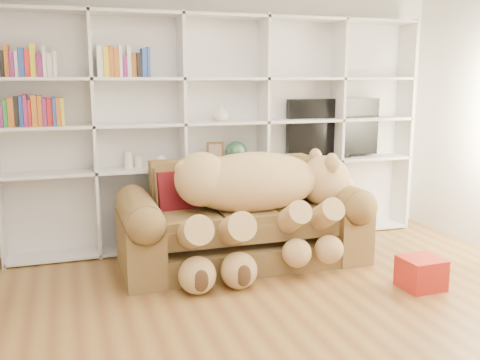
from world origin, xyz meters
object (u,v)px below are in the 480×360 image
object	(u,v)px
teddy_bear	(258,195)
tv	(333,129)
gift_box	(421,273)
sofa	(242,225)

from	to	relation	value
teddy_bear	tv	bearing A→B (deg)	45.74
tv	gift_box	bearing A→B (deg)	-92.86
sofa	gift_box	xyz separation A→B (m)	(1.23, -1.11, -0.23)
teddy_bear	gift_box	xyz separation A→B (m)	(1.14, -0.92, -0.56)
gift_box	teddy_bear	bearing A→B (deg)	141.12
gift_box	tv	world-z (taller)	tv
gift_box	tv	xyz separation A→B (m)	(0.09, 1.81, 1.06)
teddy_bear	gift_box	bearing A→B (deg)	-29.11
sofa	tv	xyz separation A→B (m)	(1.32, 0.70, 0.83)
teddy_bear	tv	xyz separation A→B (m)	(1.23, 0.89, 0.50)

